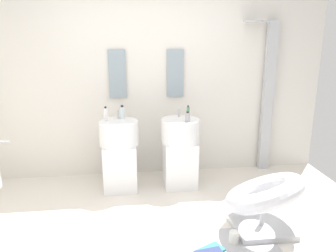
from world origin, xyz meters
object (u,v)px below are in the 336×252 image
at_px(lounge_chair, 264,197).
at_px(pedestal_sink_left, 120,153).
at_px(pedestal_sink_right, 180,150).
at_px(soap_bottle_green, 188,112).
at_px(soap_bottle_white, 106,114).
at_px(shower_column, 267,94).
at_px(soap_bottle_grey, 188,117).
at_px(coffee_mug, 234,237).
at_px(magazine_teal, 210,251).
at_px(soap_bottle_clear, 122,113).

bearing_deg(lounge_chair, pedestal_sink_left, 141.42).
xyz_separation_m(pedestal_sink_right, lounge_chair, (0.64, -1.11, -0.12)).
bearing_deg(pedestal_sink_right, soap_bottle_green, 34.34).
bearing_deg(soap_bottle_white, pedestal_sink_left, -14.04).
height_order(shower_column, lounge_chair, shower_column).
relative_size(pedestal_sink_right, shower_column, 0.47).
bearing_deg(soap_bottle_white, pedestal_sink_right, -2.34).
bearing_deg(pedestal_sink_left, soap_bottle_grey, -9.17).
relative_size(shower_column, coffee_mug, 18.82).
height_order(lounge_chair, magazine_teal, lounge_chair).
xyz_separation_m(pedestal_sink_left, soap_bottle_green, (0.86, 0.07, 0.47)).
bearing_deg(pedestal_sink_right, magazine_teal, -88.10).
bearing_deg(shower_column, soap_bottle_green, -164.09).
height_order(coffee_mug, soap_bottle_green, soap_bottle_green).
xyz_separation_m(shower_column, soap_bottle_clear, (-1.96, -0.28, -0.13)).
bearing_deg(magazine_teal, coffee_mug, -2.68).
bearing_deg(shower_column, soap_bottle_clear, -171.86).
height_order(shower_column, coffee_mug, shower_column).
bearing_deg(soap_bottle_grey, lounge_chair, -59.47).
xyz_separation_m(magazine_teal, soap_bottle_white, (-0.94, 1.45, 0.93)).
xyz_separation_m(pedestal_sink_left, soap_bottle_clear, (0.05, 0.12, 0.48)).
xyz_separation_m(pedestal_sink_right, coffee_mug, (0.30, -1.30, -0.40)).
height_order(magazine_teal, soap_bottle_white, soap_bottle_white).
xyz_separation_m(soap_bottle_grey, soap_bottle_green, (0.04, 0.20, 0.01)).
distance_m(pedestal_sink_right, soap_bottle_grey, 0.48).
bearing_deg(pedestal_sink_right, soap_bottle_clear, 170.17).
distance_m(shower_column, soap_bottle_white, 2.19).
xyz_separation_m(magazine_teal, soap_bottle_green, (0.06, 1.48, 0.92)).
height_order(magazine_teal, soap_bottle_grey, soap_bottle_grey).
bearing_deg(pedestal_sink_left, lounge_chair, -38.58).
xyz_separation_m(lounge_chair, magazine_teal, (-0.60, -0.30, -0.33)).
bearing_deg(shower_column, magazine_teal, -123.85).
bearing_deg(pedestal_sink_right, pedestal_sink_left, 180.00).
relative_size(pedestal_sink_right, soap_bottle_clear, 5.78).
xyz_separation_m(coffee_mug, soap_bottle_white, (-1.19, 1.34, 0.89)).
relative_size(pedestal_sink_right, coffee_mug, 8.90).
height_order(shower_column, soap_bottle_grey, shower_column).
bearing_deg(lounge_chair, magazine_teal, -153.30).
bearing_deg(shower_column, pedestal_sink_left, -168.69).
bearing_deg(coffee_mug, magazine_teal, -156.20).
xyz_separation_m(soap_bottle_clear, soap_bottle_grey, (0.77, -0.25, -0.02)).
xyz_separation_m(coffee_mug, soap_bottle_clear, (-1.00, 1.42, 0.88)).
relative_size(shower_column, magazine_teal, 8.37).
distance_m(lounge_chair, soap_bottle_white, 2.01).
bearing_deg(soap_bottle_green, magazine_teal, -92.33).
bearing_deg(lounge_chair, soap_bottle_green, 114.31).
relative_size(pedestal_sink_left, pedestal_sink_right, 1.00).
bearing_deg(lounge_chair, pedestal_sink_right, 120.03).
relative_size(coffee_mug, soap_bottle_green, 0.71).
relative_size(shower_column, lounge_chair, 1.85).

